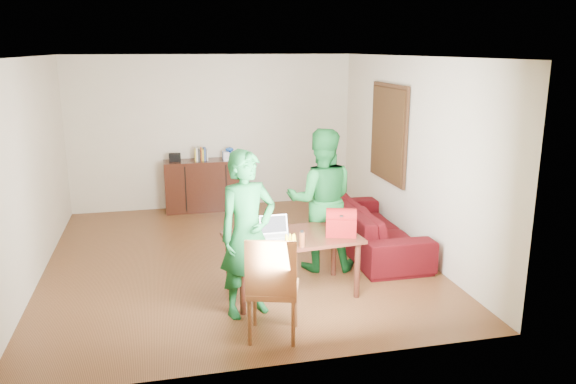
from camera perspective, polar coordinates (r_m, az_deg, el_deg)
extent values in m
cube|color=#452611|center=(7.81, -5.24, -7.07)|extent=(5.00, 5.50, 0.10)
cube|color=white|center=(7.27, -5.76, 13.92)|extent=(5.00, 5.50, 0.10)
cube|color=beige|center=(10.16, -7.62, 6.07)|extent=(5.00, 0.10, 2.70)
cube|color=beige|center=(4.74, -0.94, -3.47)|extent=(5.00, 0.10, 2.70)
cube|color=beige|center=(7.53, -25.10, 1.90)|extent=(0.10, 5.50, 2.70)
cube|color=beige|center=(8.14, 12.62, 3.78)|extent=(0.10, 5.50, 2.70)
cube|color=#3F2614|center=(8.70, 10.18, 5.91)|extent=(0.04, 1.28, 1.48)
cube|color=#492E16|center=(8.69, 10.00, 5.90)|extent=(0.01, 1.18, 1.36)
cube|color=black|center=(10.03, -8.43, 0.69)|extent=(1.40, 0.45, 0.90)
cube|color=black|center=(9.90, -11.42, 3.45)|extent=(0.20, 0.14, 0.14)
cube|color=silver|center=(9.97, -5.95, 3.74)|extent=(0.24, 0.22, 0.14)
ellipsoid|color=#1A4DAA|center=(9.95, -5.97, 4.34)|extent=(0.14, 0.14, 0.07)
cube|color=black|center=(6.48, 0.40, -4.66)|extent=(1.58, 0.99, 0.04)
cylinder|color=black|center=(6.12, -4.63, -9.44)|extent=(0.07, 0.07, 0.67)
cylinder|color=black|center=(6.54, 7.05, -7.89)|extent=(0.07, 0.07, 0.67)
cylinder|color=black|center=(6.74, -6.05, -7.17)|extent=(0.07, 0.07, 0.67)
cylinder|color=black|center=(7.13, 4.67, -5.92)|extent=(0.07, 0.07, 0.67)
cube|color=brown|center=(5.61, -1.52, -9.85)|extent=(0.60, 0.59, 0.06)
cube|color=brown|center=(5.30, -1.76, -7.83)|extent=(0.48, 0.17, 0.56)
imported|color=#125223|center=(5.94, -4.14, -4.30)|extent=(0.76, 0.63, 1.80)
imported|color=#145D24|center=(7.19, 3.38, -0.81)|extent=(1.02, 0.87, 1.84)
cube|color=white|center=(6.40, -1.19, -4.63)|extent=(0.33, 0.23, 0.02)
cube|color=black|center=(6.36, -1.20, -3.62)|extent=(0.33, 0.09, 0.21)
cylinder|color=#5D2B15|center=(6.11, 1.42, -4.74)|extent=(0.07, 0.07, 0.18)
cube|color=maroon|center=(6.48, 5.40, -3.35)|extent=(0.39, 0.29, 0.25)
imported|color=#360A07|center=(8.09, 8.58, -3.52)|extent=(0.91, 2.30, 0.67)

